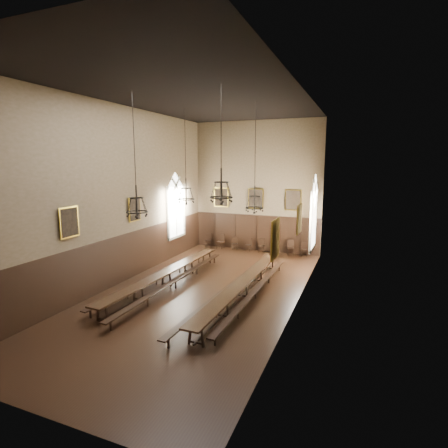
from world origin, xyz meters
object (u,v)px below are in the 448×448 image
Objects in this scene: chair_3 at (248,247)px; chair_4 at (261,248)px; chair_0 at (209,243)px; chandelier_front_left at (137,205)px; bench_left_inner at (176,283)px; table_left at (167,278)px; bench_left_outer at (156,279)px; table_right at (242,290)px; chandelier_back_left at (186,194)px; chair_7 at (304,252)px; chandelier_back_right at (254,201)px; chandelier_front_right at (221,190)px; bench_right_outer at (256,293)px; chair_2 at (235,246)px; chair_1 at (221,244)px; chair_6 at (291,251)px; chair_5 at (274,249)px; bench_right_inner at (226,292)px.

chair_4 reaches higher than chair_3.
chandelier_front_left is at bearing -87.31° from chair_0.
table_left is at bearing 164.61° from bench_left_inner.
chair_4 is (1.97, 8.54, -0.02)m from bench_left_inner.
bench_left_outer is 8.71m from chair_3.
chair_4 is at bearing 76.83° from chandelier_front_left.
chair_0 is at bearing 174.31° from chair_4.
chandelier_back_left is at bearing 148.13° from table_right.
chair_7 is at bearing 46.54° from chandelier_back_left.
chandelier_front_left is (1.55, -10.73, 4.10)m from chair_0.
table_right is at bearing -88.36° from chandelier_back_right.
chair_7 reaches higher than table_right.
chair_0 is 12.82m from chandelier_front_right.
bench_right_outer is 9.96× the size of chair_0.
chandelier_front_left is at bearing -109.79° from chair_2.
chair_4 is (0.95, -0.01, 0.01)m from chair_3.
chair_0 is at bearing 98.20° from chandelier_front_left.
chair_0 is 1.01m from chair_1.
chair_2 reaches higher than bench_right_outer.
bench_right_outer is at bearing -59.22° from chair_0.
chair_6 is (3.01, -0.05, 0.04)m from chair_3.
chandelier_front_right is at bearing -94.95° from table_right.
chandelier_front_right is (4.01, -4.67, 0.64)m from chandelier_back_left.
chandelier_front_right is (4.48, -2.16, 4.84)m from bench_left_outer.
bench_left_inner reaches higher than bench_right_outer.
chandelier_back_right is at bearing -9.16° from chandelier_back_left.
chandelier_front_left is at bearing -108.54° from chair_4.
bench_left_inner is 5.60m from chandelier_back_right.
chandelier_front_right is (1.32, -10.58, 4.83)m from chair_4.
bench_left_inner is at bearing -15.39° from table_left.
bench_right_outer is at bearing 14.90° from table_right.
chandelier_front_right is (-1.62, -10.62, 4.82)m from chair_7.
chair_5 reaches higher than chair_2.
table_left is 9.54m from chair_6.
chair_6 reaches higher than chair_2.
chair_4 is at bearing 104.11° from bench_right_outer.
chandelier_front_left is at bearing -87.76° from chandelier_back_left.
bench_right_outer is 6.61m from chandelier_front_left.
chandelier_front_left is (-0.55, -10.68, 4.13)m from chair_2.
bench_left_outer is at bearing 173.95° from bench_left_inner.
chair_4 is at bearing -16.02° from chair_2.
chair_2 is 12.06m from chandelier_front_right.
bench_right_inner is 9.03m from chair_3.
chair_6 is 8.62m from chandelier_back_left.
chair_6 is at bearing -17.01° from chair_2.
chair_5 is at bearing 94.40° from chandelier_back_right.
chair_5 is at bearing -16.74° from chair_2.
chair_2 is (-3.46, 8.48, -0.13)m from table_right.
bench_left_inner is at bearing -106.93° from chair_2.
chair_0 is at bearing 126.29° from bench_right_outer.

